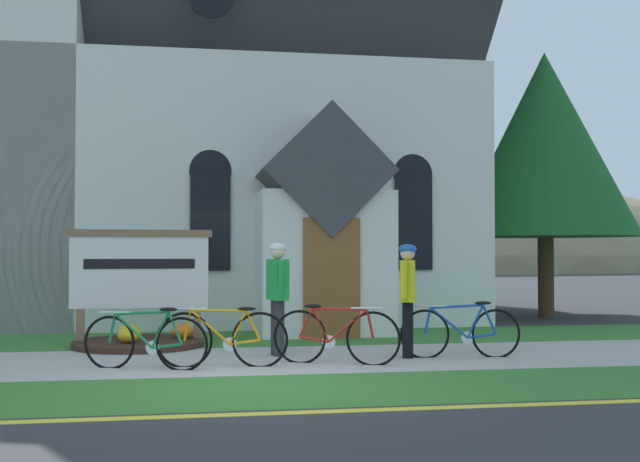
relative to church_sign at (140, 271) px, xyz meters
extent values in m
plane|color=#333335|center=(1.52, -0.05, -1.20)|extent=(140.00, 140.00, 0.00)
cube|color=#A8A59E|center=(1.18, -2.08, -1.20)|extent=(32.00, 2.79, 0.01)
cube|color=#38722D|center=(1.18, -4.51, -1.20)|extent=(32.00, 2.07, 0.01)
cube|color=#38722D|center=(1.18, 0.66, -1.20)|extent=(24.00, 2.67, 0.01)
cube|color=yellow|center=(1.18, -5.69, -1.20)|extent=(28.00, 0.16, 0.01)
cube|color=white|center=(1.18, 7.30, 1.49)|extent=(11.38, 10.60, 5.38)
cube|color=#424247|center=(1.18, 7.30, 5.66)|extent=(11.88, 10.79, 10.79)
cube|color=white|center=(-2.90, 3.60, 4.66)|extent=(3.22, 3.22, 11.72)
cube|color=white|center=(3.23, 1.20, 0.10)|extent=(2.40, 1.60, 2.60)
cube|color=#424247|center=(3.23, 1.20, 1.75)|extent=(2.40, 1.80, 2.40)
cube|color=brown|center=(3.23, 0.38, -0.15)|extent=(1.00, 0.06, 2.10)
cube|color=black|center=(1.18, 1.97, 0.90)|extent=(0.76, 0.06, 1.90)
cone|color=black|center=(1.18, 1.97, 1.85)|extent=(0.80, 0.06, 0.80)
cube|color=black|center=(5.16, 1.97, 0.90)|extent=(0.76, 0.06, 1.90)
cone|color=black|center=(5.16, 1.97, 1.85)|extent=(0.80, 0.06, 0.80)
cube|color=#7F6047|center=(-0.92, -0.05, -0.90)|extent=(0.12, 0.12, 0.60)
cube|color=#7F6047|center=(0.92, 0.05, -0.90)|extent=(0.12, 0.12, 0.60)
cube|color=white|center=(0.00, 0.00, -0.02)|extent=(2.19, 0.19, 1.14)
cube|color=#7F6047|center=(0.00, 0.00, 0.61)|extent=(2.32, 0.24, 0.12)
cube|color=black|center=(0.00, -0.04, 0.11)|extent=(1.75, 0.10, 0.16)
cylinder|color=#382319|center=(0.00, -0.24, -1.15)|extent=(2.07, 2.07, 0.10)
ellipsoid|color=orange|center=(0.68, -0.07, -0.98)|extent=(0.36, 0.36, 0.24)
ellipsoid|color=gold|center=(-0.17, -0.02, -0.98)|extent=(0.36, 0.36, 0.24)
ellipsoid|color=gold|center=(-0.12, -0.53, -0.98)|extent=(0.36, 0.36, 0.24)
torus|color=black|center=(2.27, -2.46, -0.85)|extent=(0.70, 0.32, 0.74)
torus|color=black|center=(3.20, -2.84, -0.85)|extent=(0.70, 0.32, 0.74)
cylinder|color=#A51E19|center=(2.89, -2.71, -0.68)|extent=(0.52, 0.24, 0.47)
cylinder|color=#A51E19|center=(2.78, -2.67, -0.46)|extent=(0.70, 0.32, 0.04)
cylinder|color=#A51E19|center=(2.54, -2.57, -0.68)|extent=(0.25, 0.13, 0.46)
cylinder|color=#A51E19|center=(2.46, -2.53, -0.88)|extent=(0.39, 0.19, 0.09)
cylinder|color=#A51E19|center=(2.36, -2.49, -0.65)|extent=(0.21, 0.12, 0.41)
cylinder|color=#A51E19|center=(3.16, -2.83, -0.66)|extent=(0.12, 0.08, 0.39)
ellipsoid|color=black|center=(2.44, -2.53, -0.43)|extent=(0.25, 0.17, 0.05)
cylinder|color=silver|center=(3.13, -2.81, -0.44)|extent=(0.42, 0.20, 0.03)
cylinder|color=silver|center=(2.64, -2.61, -0.90)|extent=(0.17, 0.09, 0.18)
torus|color=black|center=(0.70, -2.87, -0.87)|extent=(0.67, 0.27, 0.70)
torus|color=black|center=(-0.23, -2.53, -0.87)|extent=(0.67, 0.27, 0.70)
cylinder|color=#19723F|center=(0.09, -2.65, -0.71)|extent=(0.51, 0.22, 0.45)
cylinder|color=#19723F|center=(0.19, -2.69, -0.48)|extent=(0.70, 0.28, 0.08)
cylinder|color=#19723F|center=(0.43, -2.77, -0.69)|extent=(0.25, 0.12, 0.48)
cylinder|color=#19723F|center=(0.51, -2.80, -0.89)|extent=(0.39, 0.17, 0.09)
cylinder|color=#19723F|center=(0.61, -2.84, -0.66)|extent=(0.21, 0.11, 0.43)
cylinder|color=#19723F|center=(-0.19, -2.55, -0.68)|extent=(0.12, 0.07, 0.38)
ellipsoid|color=black|center=(0.53, -2.81, -0.43)|extent=(0.25, 0.16, 0.05)
cylinder|color=silver|center=(-0.15, -2.56, -0.48)|extent=(0.42, 0.18, 0.03)
cylinder|color=silver|center=(0.33, -2.74, -0.92)|extent=(0.18, 0.08, 0.18)
torus|color=black|center=(1.71, -2.74, -0.85)|extent=(0.74, 0.14, 0.74)
torus|color=black|center=(0.73, -2.61, -0.85)|extent=(0.74, 0.14, 0.74)
cylinder|color=orange|center=(1.06, -2.65, -0.68)|extent=(0.54, 0.11, 0.47)
cylinder|color=orange|center=(1.17, -2.67, -0.46)|extent=(0.73, 0.14, 0.05)
cylinder|color=orange|center=(1.42, -2.70, -0.68)|extent=(0.25, 0.07, 0.45)
cylinder|color=orange|center=(1.51, -2.71, -0.87)|extent=(0.40, 0.09, 0.09)
cylinder|color=orange|center=(1.62, -2.73, -0.66)|extent=(0.21, 0.06, 0.40)
cylinder|color=orange|center=(0.77, -2.61, -0.65)|extent=(0.12, 0.05, 0.40)
ellipsoid|color=black|center=(1.53, -2.72, -0.44)|extent=(0.25, 0.11, 0.05)
cylinder|color=silver|center=(0.81, -2.62, -0.43)|extent=(0.44, 0.09, 0.03)
cylinder|color=silver|center=(1.31, -2.69, -0.90)|extent=(0.18, 0.04, 0.18)
torus|color=black|center=(5.11, -2.36, -0.86)|extent=(0.71, 0.11, 0.71)
torus|color=black|center=(4.09, -2.26, -0.86)|extent=(0.71, 0.11, 0.71)
cylinder|color=#194CA5|center=(4.44, -2.30, -0.70)|extent=(0.56, 0.09, 0.46)
cylinder|color=#194CA5|center=(4.55, -2.31, -0.47)|extent=(0.76, 0.11, 0.07)
cylinder|color=#194CA5|center=(4.82, -2.33, -0.68)|extent=(0.26, 0.06, 0.48)
cylinder|color=#194CA5|center=(4.91, -2.34, -0.89)|extent=(0.42, 0.08, 0.09)
cylinder|color=#194CA5|center=(5.02, -2.36, -0.66)|extent=(0.22, 0.06, 0.43)
cylinder|color=#194CA5|center=(4.13, -2.26, -0.68)|extent=(0.12, 0.05, 0.38)
ellipsoid|color=black|center=(4.93, -2.35, -0.42)|extent=(0.25, 0.10, 0.05)
cylinder|color=silver|center=(4.17, -2.27, -0.47)|extent=(0.44, 0.07, 0.03)
cylinder|color=silver|center=(4.70, -2.32, -0.91)|extent=(0.18, 0.04, 0.18)
cylinder|color=black|center=(3.84, -2.27, -0.80)|extent=(0.15, 0.15, 0.80)
cylinder|color=black|center=(3.88, -2.15, -0.80)|extent=(0.15, 0.15, 0.80)
cube|color=yellow|center=(3.86, -2.21, -0.11)|extent=(0.33, 0.49, 0.58)
sphere|color=beige|center=(3.86, -2.21, 0.29)|extent=(0.21, 0.21, 0.21)
ellipsoid|color=#1E59B2|center=(3.86, -2.21, 0.35)|extent=(0.31, 0.29, 0.15)
cylinder|color=yellow|center=(3.73, -2.46, -0.08)|extent=(0.09, 0.11, 0.53)
cylinder|color=yellow|center=(3.98, -1.96, -0.08)|extent=(0.09, 0.09, 0.53)
cylinder|color=#2D2D33|center=(2.04, -1.62, -0.80)|extent=(0.15, 0.15, 0.81)
cylinder|color=#2D2D33|center=(2.07, -1.77, -0.80)|extent=(0.15, 0.15, 0.81)
cube|color=green|center=(2.05, -1.70, -0.09)|extent=(0.30, 0.49, 0.59)
sphere|color=beige|center=(2.05, -1.70, 0.31)|extent=(0.21, 0.21, 0.21)
ellipsoid|color=silver|center=(2.05, -1.70, 0.37)|extent=(0.30, 0.27, 0.15)
cylinder|color=green|center=(2.03, -1.42, -0.06)|extent=(0.09, 0.21, 0.54)
cylinder|color=green|center=(2.08, -1.98, -0.06)|extent=(0.09, 0.23, 0.54)
cylinder|color=#4C3823|center=(8.95, 4.06, -0.27)|extent=(0.37, 0.37, 1.85)
cone|color=#195623|center=(8.95, 4.06, 2.81)|extent=(4.24, 4.24, 4.30)
ellipsoid|color=#847A5B|center=(11.56, 59.24, -1.20)|extent=(81.82, 52.04, 19.12)
camera|label=1|loc=(0.78, -13.05, 0.32)|focal=44.17mm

